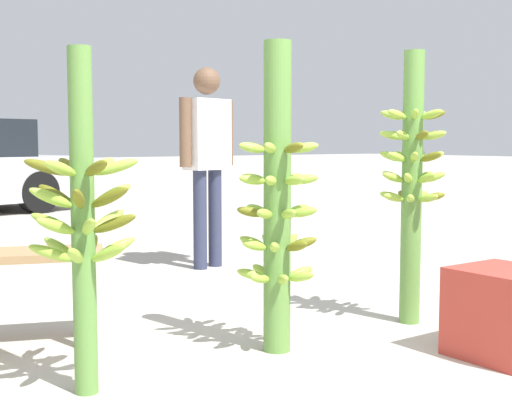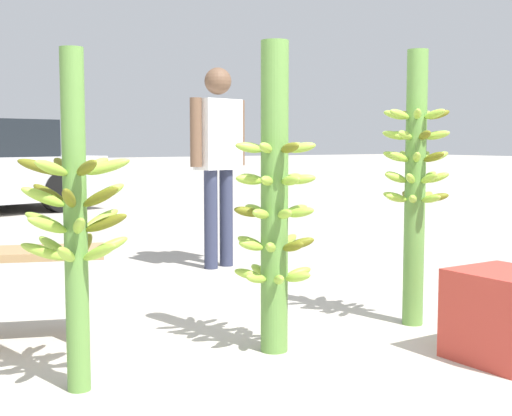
# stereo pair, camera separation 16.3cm
# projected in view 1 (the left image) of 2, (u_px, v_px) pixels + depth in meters

# --- Properties ---
(ground_plane) EXTENTS (80.00, 80.00, 0.00)m
(ground_plane) POSITION_uv_depth(u_px,v_px,m) (349.00, 380.00, 3.06)
(ground_plane) COLOR #B2AA9E
(banana_stalk_left) EXTENTS (0.45, 0.46, 1.40)m
(banana_stalk_left) POSITION_uv_depth(u_px,v_px,m) (83.00, 218.00, 2.85)
(banana_stalk_left) COLOR #5B8C3D
(banana_stalk_left) RESTS_ON ground_plane
(banana_stalk_center) EXTENTS (0.40, 0.40, 1.50)m
(banana_stalk_center) POSITION_uv_depth(u_px,v_px,m) (277.00, 202.00, 3.43)
(banana_stalk_center) COLOR #5B8C3D
(banana_stalk_center) RESTS_ON ground_plane
(banana_stalk_right) EXTENTS (0.38, 0.38, 1.52)m
(banana_stalk_right) POSITION_uv_depth(u_px,v_px,m) (412.00, 179.00, 3.97)
(banana_stalk_right) COLOR #5B8C3D
(banana_stalk_right) RESTS_ON ground_plane
(vendor_person) EXTENTS (0.59, 0.27, 1.61)m
(vendor_person) POSITION_uv_depth(u_px,v_px,m) (207.00, 148.00, 5.72)
(vendor_person) COLOR #2D334C
(vendor_person) RESTS_ON ground_plane
(produce_crate) EXTENTS (0.43, 0.43, 0.43)m
(produce_crate) POSITION_uv_depth(u_px,v_px,m) (504.00, 313.00, 3.38)
(produce_crate) COLOR #B2382D
(produce_crate) RESTS_ON ground_plane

